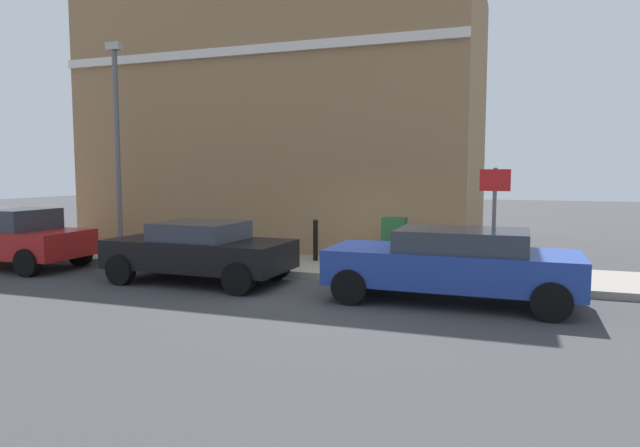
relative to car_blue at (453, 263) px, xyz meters
The scene contains 10 objects.
ground 2.24m from the car_blue, 78.43° to the left, with size 80.00×80.00×0.00m, color #38383A.
sidewalk 8.44m from the car_blue, 73.62° to the left, with size 2.50×30.00×0.15m, color gray.
corner_building 10.10m from the car_blue, 39.21° to the left, with size 7.60×11.88×8.23m.
car_blue is the anchor object (origin of this frame).
car_black 5.32m from the car_blue, 89.43° to the left, with size 1.97×3.96×1.30m.
car_red 11.00m from the car_blue, 89.46° to the left, with size 1.86×4.50×1.47m.
utility_cabinet 3.12m from the car_blue, 31.71° to the left, with size 0.46×0.61×1.15m.
bollard_near_cabinet 4.58m from the car_blue, 52.99° to the left, with size 0.14×0.14×1.04m.
street_sign 1.91m from the car_blue, 22.45° to the right, with size 0.08×0.60×2.30m.
lamppost 10.03m from the car_blue, 75.19° to the left, with size 0.20×0.44×5.72m.
Camera 1 is at (-10.58, -3.10, 2.35)m, focal length 31.05 mm.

